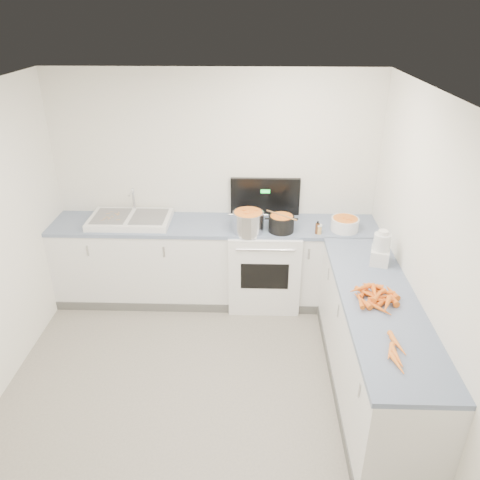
{
  "coord_description": "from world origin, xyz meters",
  "views": [
    {
      "loc": [
        0.42,
        -2.85,
        3.05
      ],
      "look_at": [
        0.3,
        1.1,
        1.05
      ],
      "focal_mm": 35.0,
      "sensor_mm": 36.0,
      "label": 1
    }
  ],
  "objects_px": {
    "steel_pot": "(248,223)",
    "sink": "(130,219)",
    "stove": "(264,263)",
    "spice_jar": "(319,230)",
    "mixing_bowl": "(345,224)",
    "food_processor": "(381,249)",
    "black_pot": "(281,224)",
    "extract_bottle": "(317,229)"
  },
  "relations": [
    {
      "from": "steel_pot",
      "to": "sink",
      "type": "bearing_deg",
      "value": 172.07
    },
    {
      "from": "stove",
      "to": "spice_jar",
      "type": "distance_m",
      "value": 0.77
    },
    {
      "from": "stove",
      "to": "mixing_bowl",
      "type": "relative_size",
      "value": 4.74
    },
    {
      "from": "mixing_bowl",
      "to": "stove",
      "type": "bearing_deg",
      "value": 172.9
    },
    {
      "from": "food_processor",
      "to": "spice_jar",
      "type": "bearing_deg",
      "value": 128.61
    },
    {
      "from": "black_pot",
      "to": "extract_bottle",
      "type": "relative_size",
      "value": 2.35
    },
    {
      "from": "extract_bottle",
      "to": "food_processor",
      "type": "distance_m",
      "value": 0.78
    },
    {
      "from": "extract_bottle",
      "to": "spice_jar",
      "type": "xyz_separation_m",
      "value": [
        0.02,
        -0.01,
        -0.01
      ]
    },
    {
      "from": "sink",
      "to": "food_processor",
      "type": "height_order",
      "value": "food_processor"
    },
    {
      "from": "stove",
      "to": "spice_jar",
      "type": "xyz_separation_m",
      "value": [
        0.55,
        -0.2,
        0.51
      ]
    },
    {
      "from": "sink",
      "to": "black_pot",
      "type": "height_order",
      "value": "sink"
    },
    {
      "from": "black_pot",
      "to": "steel_pot",
      "type": "bearing_deg",
      "value": -177.38
    },
    {
      "from": "spice_jar",
      "to": "steel_pot",
      "type": "bearing_deg",
      "value": 176.97
    },
    {
      "from": "stove",
      "to": "black_pot",
      "type": "height_order",
      "value": "stove"
    },
    {
      "from": "stove",
      "to": "steel_pot",
      "type": "distance_m",
      "value": 0.61
    },
    {
      "from": "sink",
      "to": "mixing_bowl",
      "type": "height_order",
      "value": "sink"
    },
    {
      "from": "black_pot",
      "to": "mixing_bowl",
      "type": "bearing_deg",
      "value": 3.74
    },
    {
      "from": "mixing_bowl",
      "to": "spice_jar",
      "type": "relative_size",
      "value": 3.34
    },
    {
      "from": "sink",
      "to": "food_processor",
      "type": "bearing_deg",
      "value": -18.08
    },
    {
      "from": "steel_pot",
      "to": "food_processor",
      "type": "bearing_deg",
      "value": -27.69
    },
    {
      "from": "sink",
      "to": "black_pot",
      "type": "relative_size",
      "value": 3.27
    },
    {
      "from": "extract_bottle",
      "to": "food_processor",
      "type": "xyz_separation_m",
      "value": [
        0.49,
        -0.6,
        0.08
      ]
    },
    {
      "from": "food_processor",
      "to": "mixing_bowl",
      "type": "bearing_deg",
      "value": 106.03
    },
    {
      "from": "extract_bottle",
      "to": "spice_jar",
      "type": "bearing_deg",
      "value": -16.02
    },
    {
      "from": "mixing_bowl",
      "to": "steel_pot",
      "type": "bearing_deg",
      "value": -176.64
    },
    {
      "from": "sink",
      "to": "black_pot",
      "type": "xyz_separation_m",
      "value": [
        1.61,
        -0.16,
        0.04
      ]
    },
    {
      "from": "black_pot",
      "to": "stove",
      "type": "bearing_deg",
      "value": 138.12
    },
    {
      "from": "mixing_bowl",
      "to": "spice_jar",
      "type": "bearing_deg",
      "value": -160.48
    },
    {
      "from": "steel_pot",
      "to": "extract_bottle",
      "type": "distance_m",
      "value": 0.71
    },
    {
      "from": "sink",
      "to": "steel_pot",
      "type": "xyz_separation_m",
      "value": [
        1.27,
        -0.18,
        0.06
      ]
    },
    {
      "from": "steel_pot",
      "to": "extract_bottle",
      "type": "xyz_separation_m",
      "value": [
        0.71,
        -0.03,
        -0.04
      ]
    },
    {
      "from": "sink",
      "to": "spice_jar",
      "type": "height_order",
      "value": "sink"
    },
    {
      "from": "sink",
      "to": "spice_jar",
      "type": "bearing_deg",
      "value": -6.15
    },
    {
      "from": "extract_bottle",
      "to": "spice_jar",
      "type": "height_order",
      "value": "extract_bottle"
    },
    {
      "from": "stove",
      "to": "food_processor",
      "type": "relative_size",
      "value": 4.16
    },
    {
      "from": "sink",
      "to": "spice_jar",
      "type": "distance_m",
      "value": 2.01
    },
    {
      "from": "food_processor",
      "to": "steel_pot",
      "type": "bearing_deg",
      "value": 152.31
    },
    {
      "from": "sink",
      "to": "mixing_bowl",
      "type": "bearing_deg",
      "value": -2.98
    },
    {
      "from": "extract_bottle",
      "to": "food_processor",
      "type": "height_order",
      "value": "food_processor"
    },
    {
      "from": "sink",
      "to": "food_processor",
      "type": "relative_size",
      "value": 2.63
    },
    {
      "from": "steel_pot",
      "to": "extract_bottle",
      "type": "relative_size",
      "value": 2.87
    },
    {
      "from": "black_pot",
      "to": "extract_bottle",
      "type": "distance_m",
      "value": 0.37
    }
  ]
}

